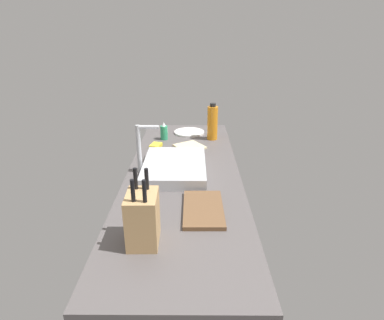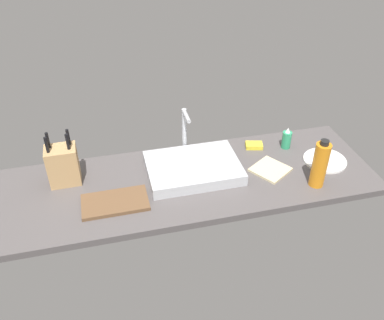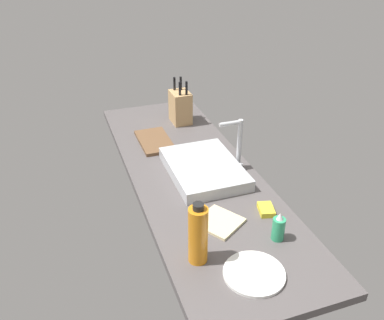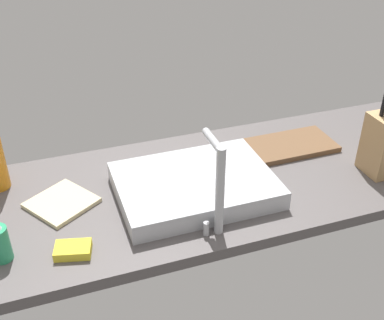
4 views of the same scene
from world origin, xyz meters
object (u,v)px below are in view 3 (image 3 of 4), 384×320
(sink_basin, at_px, (204,169))
(faucet, at_px, (238,141))
(water_bottle, at_px, (198,235))
(dish_towel, at_px, (219,222))
(soap_bottle, at_px, (278,228))
(knife_block, at_px, (180,107))
(dish_sponge, at_px, (266,210))
(cutting_board, at_px, (155,141))
(dinner_plate, at_px, (254,273))

(sink_basin, xyz_separation_m, faucet, (0.00, 0.17, 0.12))
(water_bottle, bearing_deg, dish_towel, 137.73)
(sink_basin, height_order, soap_bottle, soap_bottle)
(sink_basin, relative_size, knife_block, 1.67)
(faucet, xyz_separation_m, dish_towel, (0.38, -0.25, -0.14))
(dish_sponge, bearing_deg, dish_towel, -88.82)
(cutting_board, height_order, dish_towel, cutting_board)
(cutting_board, xyz_separation_m, water_bottle, (0.94, -0.09, 0.11))
(knife_block, height_order, dish_towel, knife_block)
(soap_bottle, distance_m, dinner_plate, 0.23)
(faucet, relative_size, dinner_plate, 1.19)
(sink_basin, distance_m, dinner_plate, 0.69)
(dish_sponge, bearing_deg, dinner_plate, -34.25)
(cutting_board, height_order, dish_sponge, dish_sponge)
(faucet, height_order, knife_block, knife_block)
(dinner_plate, bearing_deg, cutting_board, -176.08)
(sink_basin, height_order, cutting_board, sink_basin)
(dish_sponge, bearing_deg, soap_bottle, -13.38)
(soap_bottle, bearing_deg, water_bottle, -88.79)
(knife_block, height_order, soap_bottle, knife_block)
(sink_basin, distance_m, knife_block, 0.62)
(dish_sponge, bearing_deg, cutting_board, -159.80)
(faucet, bearing_deg, water_bottle, -36.18)
(knife_block, xyz_separation_m, cutting_board, (0.21, -0.22, -0.09))
(water_bottle, distance_m, dish_towel, 0.25)
(faucet, xyz_separation_m, dinner_plate, (0.68, -0.24, -0.14))
(faucet, distance_m, soap_bottle, 0.55)
(sink_basin, bearing_deg, cutting_board, -160.26)
(dinner_plate, xyz_separation_m, dish_towel, (-0.30, -0.01, 0.00))
(soap_bottle, bearing_deg, dinner_plate, -50.19)
(cutting_board, distance_m, soap_bottle, 0.97)
(dinner_plate, bearing_deg, soap_bottle, 129.81)
(water_bottle, distance_m, dish_sponge, 0.42)
(cutting_board, bearing_deg, knife_block, 134.20)
(sink_basin, xyz_separation_m, knife_block, (-0.61, 0.08, 0.07))
(knife_block, bearing_deg, cutting_board, -46.67)
(faucet, bearing_deg, sink_basin, -90.07)
(cutting_board, bearing_deg, dish_sponge, 20.20)
(knife_block, relative_size, cutting_board, 0.91)
(knife_block, distance_m, water_bottle, 1.20)
(sink_basin, distance_m, soap_bottle, 0.55)
(cutting_board, relative_size, soap_bottle, 2.42)
(dish_towel, bearing_deg, water_bottle, -42.27)
(soap_bottle, xyz_separation_m, dish_towel, (-0.16, -0.18, -0.05))
(cutting_board, distance_m, dinner_plate, 1.08)
(cutting_board, bearing_deg, water_bottle, -5.19)
(soap_bottle, distance_m, dish_towel, 0.24)
(cutting_board, xyz_separation_m, dish_towel, (0.78, 0.07, -0.00))
(cutting_board, bearing_deg, soap_bottle, 14.60)
(water_bottle, xyz_separation_m, dinner_plate, (0.14, 0.16, -0.11))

